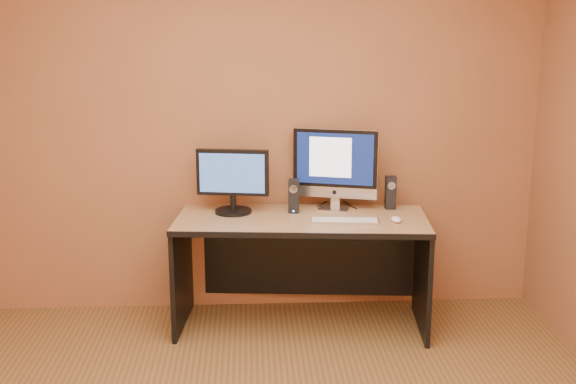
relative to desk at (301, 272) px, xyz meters
name	(u,v)px	position (x,y,z in m)	size (l,w,h in m)	color
walls	(254,196)	(-0.32, -1.60, 0.92)	(4.00, 4.00, 2.60)	#975D3D
desk	(301,272)	(0.00, 0.00, 0.00)	(1.64, 0.72, 0.76)	#AF7D57
imac	(335,169)	(0.24, 0.21, 0.66)	(0.58, 0.21, 0.56)	#B2B3B6
second_monitor	(233,181)	(-0.45, 0.15, 0.59)	(0.49, 0.25, 0.43)	black
speaker_left	(294,196)	(-0.04, 0.14, 0.49)	(0.07, 0.07, 0.22)	black
speaker_right	(391,193)	(0.62, 0.20, 0.49)	(0.07, 0.07, 0.22)	black
keyboard	(345,220)	(0.27, -0.12, 0.39)	(0.44, 0.12, 0.02)	#B5B5B9
mouse	(396,219)	(0.60, -0.14, 0.40)	(0.06, 0.10, 0.04)	white
cable_a	(350,205)	(0.36, 0.30, 0.38)	(0.01, 0.01, 0.22)	black
cable_b	(323,203)	(0.18, 0.35, 0.38)	(0.01, 0.01, 0.18)	black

